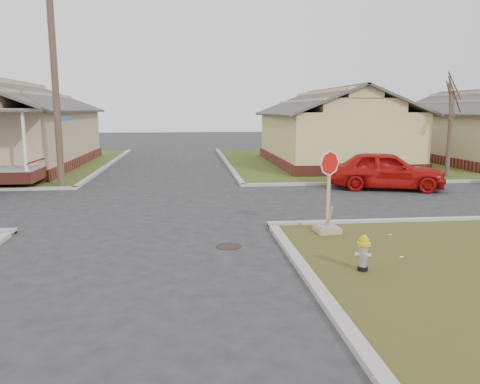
{
  "coord_description": "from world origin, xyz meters",
  "views": [
    {
      "loc": [
        1.27,
        -11.62,
        3.34
      ],
      "look_at": [
        2.64,
        1.0,
        1.1
      ],
      "focal_mm": 35.0,
      "sensor_mm": 36.0,
      "label": 1
    }
  ],
  "objects": [
    {
      "name": "red_sedan",
      "position": [
        9.56,
        7.27,
        0.81
      ],
      "size": [
        5.11,
        3.22,
        1.62
      ],
      "primitive_type": "imported",
      "rotation": [
        0.0,
        0.0,
        1.28
      ],
      "color": "#AD0E0C",
      "rests_on": "ground"
    },
    {
      "name": "side_house_yellow",
      "position": [
        10.0,
        16.5,
        2.19
      ],
      "size": [
        7.6,
        11.6,
        4.7
      ],
      "color": "maroon",
      "rests_on": "ground"
    },
    {
      "name": "stop_sign",
      "position": [
        4.96,
        0.38,
        0.53
      ],
      "size": [
        0.63,
        0.62,
        2.23
      ],
      "rotation": [
        0.0,
        0.0,
        0.08
      ],
      "color": "#9E8156",
      "rests_on": "ground"
    },
    {
      "name": "utility_pole",
      "position": [
        -4.2,
        8.9,
        4.66
      ],
      "size": [
        1.8,
        0.28,
        9.0
      ],
      "color": "#453228",
      "rests_on": "ground"
    },
    {
      "name": "fire_hydrant",
      "position": [
        4.8,
        -2.68,
        0.47
      ],
      "size": [
        0.29,
        0.29,
        0.77
      ],
      "rotation": [
        0.0,
        0.0,
        -0.43
      ],
      "color": "black",
      "rests_on": "ground"
    },
    {
      "name": "manhole",
      "position": [
        2.2,
        -0.5,
        0.01
      ],
      "size": [
        0.64,
        0.64,
        0.01
      ],
      "primitive_type": "cylinder",
      "color": "black",
      "rests_on": "ground"
    },
    {
      "name": "tree_mid_right",
      "position": [
        14.0,
        10.2,
        2.15
      ],
      "size": [
        0.22,
        0.22,
        4.2
      ],
      "primitive_type": "cylinder",
      "color": "#453228",
      "rests_on": "verge_far_right"
    },
    {
      "name": "ground",
      "position": [
        0.0,
        0.0,
        0.0
      ],
      "size": [
        120.0,
        120.0,
        0.0
      ],
      "primitive_type": "plane",
      "color": "#242527",
      "rests_on": "ground"
    },
    {
      "name": "curbs",
      "position": [
        0.0,
        5.0,
        0.0
      ],
      "size": [
        80.0,
        40.0,
        0.12
      ],
      "primitive_type": null,
      "color": "#ADA59C",
      "rests_on": "ground"
    }
  ]
}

